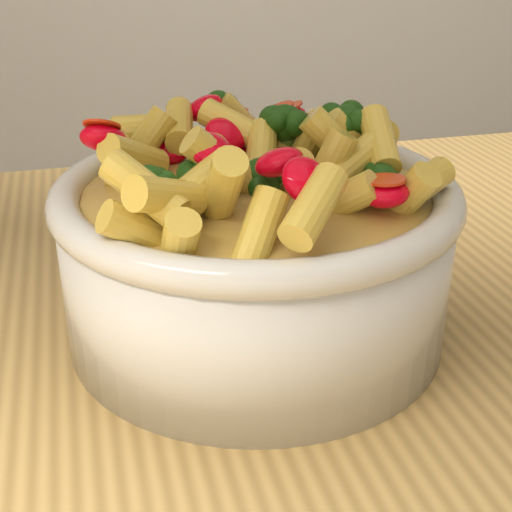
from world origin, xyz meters
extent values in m
cube|color=tan|center=(0.00, 0.00, 0.88)|extent=(1.20, 0.80, 0.04)
cylinder|color=tan|center=(0.55, 0.35, 0.43)|extent=(0.05, 0.05, 0.86)
cylinder|color=silver|center=(0.09, 0.03, 0.95)|extent=(0.24, 0.24, 0.10)
ellipsoid|color=silver|center=(0.09, 0.03, 0.92)|extent=(0.22, 0.22, 0.04)
torus|color=silver|center=(0.09, 0.03, 1.00)|extent=(0.25, 0.25, 0.02)
ellipsoid|color=gold|center=(0.09, 0.03, 1.00)|extent=(0.21, 0.21, 0.02)
camera|label=1|loc=(-0.01, -0.36, 1.15)|focal=50.00mm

